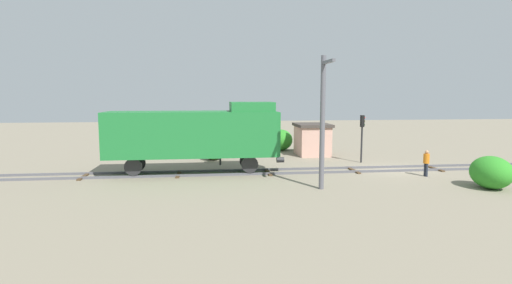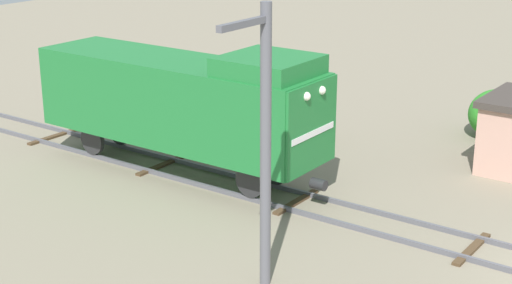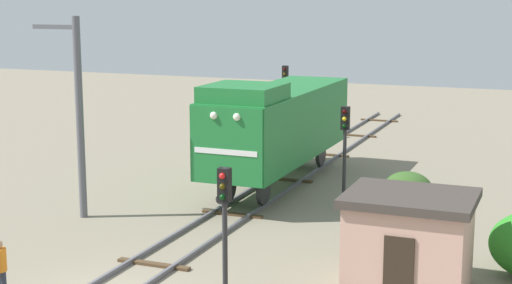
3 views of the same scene
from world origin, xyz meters
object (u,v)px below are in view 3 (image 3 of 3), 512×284
Objects in this scene: traffic_signal_far at (285,88)px; relay_hut at (409,241)px; traffic_signal_mid at (345,136)px; catenary_mast at (78,112)px; worker_near_track at (0,266)px; traffic_signal_near at (225,209)px; locomotive at (277,123)px.

traffic_signal_far is 23.59m from relay_hut.
traffic_signal_far is (-7.00, 12.63, 0.20)m from traffic_signal_mid.
traffic_signal_far is 18.08m from catenary_mast.
worker_near_track is at bearing -153.62° from relay_hut.
relay_hut is at bearing 32.94° from traffic_signal_near.
catenary_mast is (-1.47, -17.99, 1.03)m from traffic_signal_far.
catenary_mast is (-2.67, 7.68, 2.92)m from worker_near_track.
traffic_signal_mid is 2.27× the size of worker_near_track.
worker_near_track is at bearing -99.26° from locomotive.
locomotive is 2.80× the size of traffic_signal_far.
locomotive is 12.42m from relay_hut.
traffic_signal_near is at bearing -59.93° from worker_near_track.
worker_near_track is 11.06m from relay_hut.
traffic_signal_near is at bearing -75.74° from locomotive.
relay_hut is at bearing -12.43° from catenary_mast.
traffic_signal_near is at bearing -147.06° from relay_hut.
worker_near_track is 8.64m from catenary_mast.
worker_near_track is (1.20, -25.67, -1.89)m from traffic_signal_far.
traffic_signal_near is at bearing -73.89° from traffic_signal_far.
traffic_signal_far is (-3.60, 10.95, 0.11)m from locomotive.
traffic_signal_far reaches higher than worker_near_track.
catenary_mast reaches higher than traffic_signal_near.
locomotive reaches higher than traffic_signal_near.
locomotive is at bearing 127.41° from relay_hut.
catenary_mast reaches higher than traffic_signal_mid.
traffic_signal_mid is 1.10× the size of relay_hut.
relay_hut is (4.30, 2.79, -1.18)m from traffic_signal_near.
catenary_mast is at bearing 28.46° from worker_near_track.
traffic_signal_near is (3.20, -12.59, -0.20)m from locomotive.
traffic_signal_near is 0.89× the size of traffic_signal_far.
traffic_signal_mid is 14.44m from traffic_signal_far.
relay_hut reaches higher than worker_near_track.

